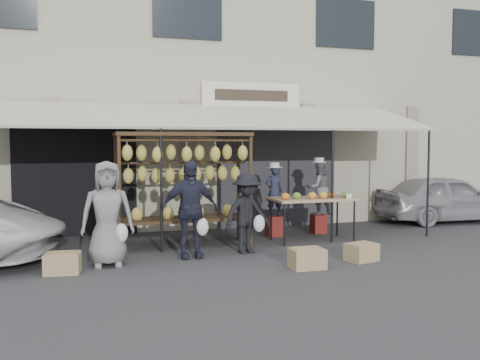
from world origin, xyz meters
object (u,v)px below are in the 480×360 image
object	(u,v)px
produce_table	(313,199)
vendor_left	(274,191)
banana_rack	(184,167)
customer_right	(247,213)
crate_near_b	(362,252)
vendor_right	(319,188)
customer_mid	(190,209)
customer_left	(107,214)
sedan	(447,198)
crate_near_a	(307,258)
crate_far	(63,263)

from	to	relation	value
produce_table	vendor_left	bearing A→B (deg)	124.26
banana_rack	customer_right	bearing A→B (deg)	-42.24
crate_near_b	vendor_right	bearing A→B (deg)	79.11
produce_table	customer_right	distance (m)	1.85
customer_mid	produce_table	bearing A→B (deg)	15.81
vendor_right	customer_left	distance (m)	5.13
produce_table	crate_near_b	size ratio (longest dim) A/B	3.37
vendor_left	customer_right	size ratio (longest dim) A/B	0.74
sedan	crate_near_b	bearing A→B (deg)	130.70
crate_near_a	crate_near_b	xyz separation A→B (m)	(1.13, 0.22, -0.01)
banana_rack	crate_near_b	bearing A→B (deg)	-38.03
banana_rack	vendor_left	world-z (taller)	banana_rack
customer_mid	crate_near_b	size ratio (longest dim) A/B	3.43
banana_rack	crate_near_b	size ratio (longest dim) A/B	5.15
crate_far	customer_mid	bearing A→B (deg)	13.72
customer_left	customer_right	distance (m)	2.53
customer_right	crate_far	bearing A→B (deg)	172.85
customer_mid	crate_near_a	size ratio (longest dim) A/B	3.21
produce_table	sedan	size ratio (longest dim) A/B	0.47
banana_rack	produce_table	bearing A→B (deg)	-3.15
crate_near_a	customer_mid	bearing A→B (deg)	140.60
crate_near_b	customer_mid	bearing A→B (deg)	157.81
crate_near_b	crate_far	distance (m)	4.95
customer_mid	crate_far	xyz separation A→B (m)	(-2.13, -0.52, -0.71)
produce_table	crate_near_b	distance (m)	2.08
vendor_right	customer_right	bearing A→B (deg)	35.35
banana_rack	vendor_right	xyz separation A→B (m)	(3.23, 0.74, -0.55)
banana_rack	customer_mid	world-z (taller)	banana_rack
vendor_left	produce_table	bearing A→B (deg)	124.44
vendor_left	customer_mid	bearing A→B (deg)	36.42
customer_right	produce_table	bearing A→B (deg)	6.58
customer_right	crate_far	size ratio (longest dim) A/B	2.77
vendor_right	crate_far	size ratio (longest dim) A/B	2.27
customer_left	crate_far	distance (m)	1.05
produce_table	sedan	world-z (taller)	sedan
vendor_left	customer_mid	world-z (taller)	customer_mid
produce_table	customer_left	distance (m)	4.33
vendor_left	crate_far	size ratio (longest dim) A/B	2.06
crate_near_a	crate_near_b	bearing A→B (deg)	11.18
customer_mid	banana_rack	bearing A→B (deg)	83.73
customer_mid	sedan	size ratio (longest dim) A/B	0.48
customer_mid	customer_left	bearing A→B (deg)	-171.62
vendor_right	sedan	world-z (taller)	vendor_right
banana_rack	crate_near_a	world-z (taller)	banana_rack
vendor_right	crate_near_a	world-z (taller)	vendor_right
vendor_left	customer_mid	xyz separation A→B (m)	(-2.22, -1.63, -0.12)
vendor_left	customer_mid	size ratio (longest dim) A/B	0.63
vendor_right	crate_far	xyz separation A→B (m)	(-5.46, -2.23, -0.86)
vendor_right	customer_mid	xyz separation A→B (m)	(-3.32, -1.71, -0.16)
vendor_right	crate_near_a	bearing A→B (deg)	60.41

